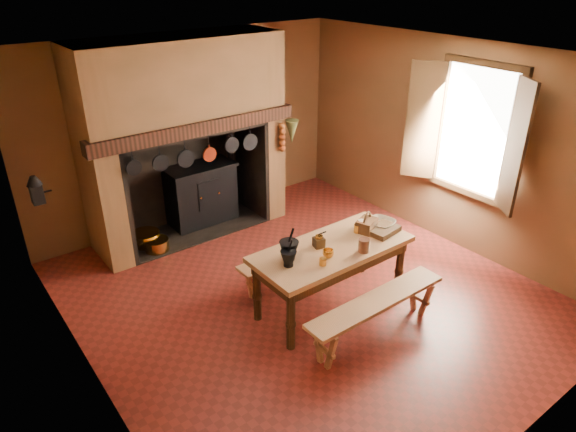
# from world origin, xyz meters

# --- Properties ---
(floor) EXTENTS (5.50, 5.50, 0.00)m
(floor) POSITION_xyz_m (0.00, 0.00, 0.00)
(floor) COLOR maroon
(floor) RESTS_ON ground
(ceiling) EXTENTS (5.50, 5.50, 0.00)m
(ceiling) POSITION_xyz_m (0.00, 0.00, 2.80)
(ceiling) COLOR silver
(ceiling) RESTS_ON back_wall
(back_wall) EXTENTS (5.00, 0.02, 2.80)m
(back_wall) POSITION_xyz_m (0.00, 2.75, 1.40)
(back_wall) COLOR brown
(back_wall) RESTS_ON floor
(wall_left) EXTENTS (0.02, 5.50, 2.80)m
(wall_left) POSITION_xyz_m (-2.50, 0.00, 1.40)
(wall_left) COLOR brown
(wall_left) RESTS_ON floor
(wall_right) EXTENTS (0.02, 5.50, 2.80)m
(wall_right) POSITION_xyz_m (2.50, 0.00, 1.40)
(wall_right) COLOR brown
(wall_right) RESTS_ON floor
(wall_front) EXTENTS (5.00, 0.02, 2.80)m
(wall_front) POSITION_xyz_m (0.00, -2.75, 1.40)
(wall_front) COLOR brown
(wall_front) RESTS_ON floor
(chimney_breast) EXTENTS (2.95, 0.96, 2.80)m
(chimney_breast) POSITION_xyz_m (-0.30, 2.31, 1.81)
(chimney_breast) COLOR brown
(chimney_breast) RESTS_ON floor
(iron_range) EXTENTS (1.12, 0.55, 1.60)m
(iron_range) POSITION_xyz_m (-0.04, 2.45, 0.48)
(iron_range) COLOR black
(iron_range) RESTS_ON floor
(hearth_pans) EXTENTS (0.51, 0.62, 0.20)m
(hearth_pans) POSITION_xyz_m (-1.05, 2.22, 0.09)
(hearth_pans) COLOR gold
(hearth_pans) RESTS_ON floor
(hanging_pans) EXTENTS (1.92, 0.29, 0.27)m
(hanging_pans) POSITION_xyz_m (-0.34, 1.81, 1.36)
(hanging_pans) COLOR black
(hanging_pans) RESTS_ON chimney_breast
(onion_string) EXTENTS (0.12, 0.10, 0.46)m
(onion_string) POSITION_xyz_m (1.00, 1.79, 1.33)
(onion_string) COLOR #A7491E
(onion_string) RESTS_ON chimney_breast
(herb_bunch) EXTENTS (0.20, 0.20, 0.35)m
(herb_bunch) POSITION_xyz_m (1.18, 1.79, 1.38)
(herb_bunch) COLOR #525A2A
(herb_bunch) RESTS_ON chimney_breast
(window) EXTENTS (0.39, 1.75, 1.76)m
(window) POSITION_xyz_m (2.35, -0.40, 1.70)
(window) COLOR white
(window) RESTS_ON wall_right
(wall_coffee_mill) EXTENTS (0.23, 0.16, 0.31)m
(wall_coffee_mill) POSITION_xyz_m (-2.42, 1.55, 1.52)
(wall_coffee_mill) COLOR black
(wall_coffee_mill) RESTS_ON wall_left
(work_table) EXTENTS (1.85, 0.82, 0.80)m
(work_table) POSITION_xyz_m (0.09, -0.36, 0.67)
(work_table) COLOR tan
(work_table) RESTS_ON floor
(bench_front) EXTENTS (1.76, 0.31, 0.49)m
(bench_front) POSITION_xyz_m (0.09, -1.08, 0.37)
(bench_front) COLOR tan
(bench_front) RESTS_ON floor
(bench_back) EXTENTS (1.62, 0.28, 0.46)m
(bench_back) POSITION_xyz_m (0.09, 0.28, 0.34)
(bench_back) COLOR tan
(bench_back) RESTS_ON floor
(mortar_large) EXTENTS (0.21, 0.21, 0.36)m
(mortar_large) POSITION_xyz_m (-0.45, -0.27, 0.92)
(mortar_large) COLOR black
(mortar_large) RESTS_ON work_table
(mortar_small) EXTENTS (0.18, 0.18, 0.30)m
(mortar_small) POSITION_xyz_m (-0.54, -0.37, 0.90)
(mortar_small) COLOR black
(mortar_small) RESTS_ON work_table
(coffee_grinder) EXTENTS (0.16, 0.14, 0.17)m
(coffee_grinder) POSITION_xyz_m (-0.03, -0.27, 0.87)
(coffee_grinder) COLOR #372211
(coffee_grinder) RESTS_ON work_table
(brass_mug_a) EXTENTS (0.09, 0.09, 0.08)m
(brass_mug_a) POSITION_xyz_m (-0.25, -0.58, 0.84)
(brass_mug_a) COLOR gold
(brass_mug_a) RESTS_ON work_table
(brass_mug_b) EXTENTS (0.10, 0.10, 0.10)m
(brass_mug_b) POSITION_xyz_m (0.55, -0.29, 0.85)
(brass_mug_b) COLOR gold
(brass_mug_b) RESTS_ON work_table
(mixing_bowl) EXTENTS (0.39, 0.39, 0.08)m
(mixing_bowl) POSITION_xyz_m (0.88, -0.35, 0.84)
(mixing_bowl) COLOR #B8B18D
(mixing_bowl) RESTS_ON work_table
(stoneware_crock) EXTENTS (0.14, 0.14, 0.15)m
(stoneware_crock) POSITION_xyz_m (0.29, -0.64, 0.88)
(stoneware_crock) COLOR brown
(stoneware_crock) RESTS_ON work_table
(glass_jar) EXTENTS (0.10, 0.10, 0.14)m
(glass_jar) POSITION_xyz_m (0.60, -0.29, 0.87)
(glass_jar) COLOR beige
(glass_jar) RESTS_ON work_table
(wicker_basket) EXTENTS (0.31, 0.27, 0.25)m
(wicker_basket) POSITION_xyz_m (0.66, -0.32, 0.88)
(wicker_basket) COLOR #4E2E17
(wicker_basket) RESTS_ON work_table
(wooden_tray) EXTENTS (0.41, 0.32, 0.06)m
(wooden_tray) POSITION_xyz_m (0.78, -0.47, 0.83)
(wooden_tray) COLOR #372211
(wooden_tray) RESTS_ON work_table
(brass_cup) EXTENTS (0.16, 0.16, 0.09)m
(brass_cup) POSITION_xyz_m (-0.10, -0.50, 0.85)
(brass_cup) COLOR gold
(brass_cup) RESTS_ON work_table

